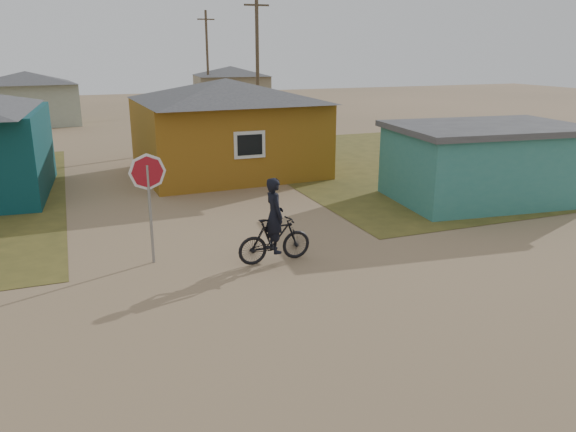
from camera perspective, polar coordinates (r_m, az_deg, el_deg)
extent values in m
plane|color=#987A57|center=(10.66, 1.33, -11.58)|extent=(120.00, 120.00, 0.00)
cube|color=brown|center=(28.39, 17.64, 5.64)|extent=(20.00, 18.00, 0.00)
cube|color=#905D16|center=(23.75, -6.15, 7.97)|extent=(7.21, 6.24, 3.00)
pyramid|color=#3D3D40|center=(23.53, -6.29, 12.66)|extent=(7.72, 6.76, 0.90)
cube|color=silver|center=(20.85, -3.93, 7.24)|extent=(1.20, 0.06, 1.00)
cube|color=black|center=(20.82, -3.90, 7.22)|extent=(0.95, 0.04, 0.75)
cube|color=#3A8076|center=(20.43, 19.31, 4.86)|extent=(6.39, 4.61, 2.40)
cube|color=#3D3D40|center=(20.23, 19.66, 8.46)|extent=(6.71, 4.93, 0.20)
cube|color=#99A18B|center=(42.88, -24.81, 10.27)|extent=(6.49, 5.60, 2.80)
pyramid|color=#3D3D40|center=(42.77, -25.11, 12.65)|extent=(7.04, 6.15, 0.80)
cube|color=gray|center=(50.67, -5.78, 12.43)|extent=(6.41, 5.50, 2.80)
pyramid|color=#3D3D40|center=(50.57, -5.84, 14.47)|extent=(6.95, 6.05, 0.80)
cylinder|color=brown|center=(32.31, -3.12, 14.77)|extent=(0.20, 0.20, 8.00)
cube|color=brown|center=(32.38, -3.21, 20.61)|extent=(1.40, 0.10, 0.10)
cylinder|color=brown|center=(47.99, -8.17, 15.23)|extent=(0.20, 0.20, 8.00)
cube|color=brown|center=(48.03, -8.34, 19.17)|extent=(1.40, 0.10, 0.10)
cylinder|color=gray|center=(13.85, -13.80, 0.11)|extent=(0.07, 0.07, 2.43)
imported|color=black|center=(13.70, -1.37, -2.45)|extent=(1.89, 0.59, 1.13)
imported|color=black|center=(13.51, -1.38, 0.08)|extent=(0.46, 0.69, 1.85)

